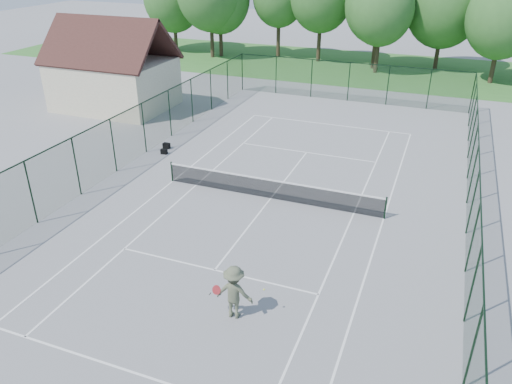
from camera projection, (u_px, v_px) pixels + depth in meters
ground at (271, 198)px, 24.53m from camera, size 140.00×140.00×0.00m
grass_far at (372, 68)px, 49.48m from camera, size 80.00×16.00×0.01m
court_lines at (271, 198)px, 24.52m from camera, size 11.05×23.85×0.01m
tennis_net at (271, 188)px, 24.27m from camera, size 11.08×0.08×1.10m
fence_enclosure at (271, 170)px, 23.82m from camera, size 18.05×36.05×3.02m
utility_building at (112, 66)px, 36.60m from camera, size 8.60×6.27×6.63m
tree_line_far at (379, 4)px, 46.78m from camera, size 39.40×6.40×9.70m
sports_bag_a at (166, 146)px, 30.36m from camera, size 0.42×0.25×0.34m
sports_bag_b at (164, 152)px, 29.58m from camera, size 0.41×0.29×0.30m
tennis_player at (234, 292)px, 16.45m from camera, size 1.81×0.85×1.95m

